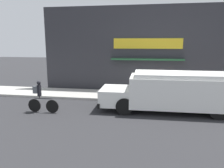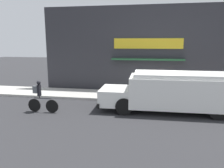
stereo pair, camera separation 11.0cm
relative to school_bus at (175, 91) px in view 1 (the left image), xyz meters
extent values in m
plane|color=#2B2B2D|center=(-1.13, 1.30, -1.06)|extent=(70.00, 70.00, 0.00)
cube|color=#ADAAA3|center=(-1.13, 2.55, -0.99)|extent=(28.00, 2.51, 0.14)
cube|color=#2D2D33|center=(-1.13, 4.14, 1.91)|extent=(15.58, 0.18, 5.94)
cube|color=gold|center=(-1.51, 4.03, 2.34)|extent=(4.63, 0.05, 0.70)
cube|color=#235633|center=(-1.51, 3.78, 1.29)|extent=(4.86, 0.55, 0.10)
cube|color=white|center=(0.42, 0.01, -0.01)|extent=(5.44, 2.33, 1.50)
cube|color=white|center=(-3.05, -0.07, -0.35)|extent=(1.58, 2.07, 0.83)
cube|color=white|center=(0.42, 0.01, 0.84)|extent=(5.01, 2.14, 0.19)
cube|color=black|center=(-3.77, -0.08, -0.66)|extent=(0.17, 2.17, 0.24)
cube|color=red|center=(-1.09, 1.33, 0.06)|extent=(0.03, 0.44, 0.44)
cylinder|color=black|center=(-2.52, 0.89, -0.64)|extent=(0.85, 0.28, 0.84)
cylinder|color=black|center=(-2.48, -1.00, -0.64)|extent=(0.85, 0.28, 0.84)
cylinder|color=black|center=(1.78, 0.98, -0.64)|extent=(0.85, 0.28, 0.84)
cylinder|color=black|center=(1.82, -0.91, -0.64)|extent=(0.85, 0.28, 0.84)
cylinder|color=black|center=(-6.07, -1.33, -0.73)|extent=(0.67, 0.05, 0.67)
cylinder|color=black|center=(-7.04, -1.31, -0.73)|extent=(0.67, 0.05, 0.67)
cylinder|color=black|center=(-6.56, -1.32, -0.34)|extent=(0.92, 0.05, 0.04)
cylinder|color=black|center=(-6.73, -1.32, -0.28)|extent=(0.04, 0.04, 0.12)
cube|color=black|center=(-6.73, -1.32, 0.06)|extent=(0.12, 0.20, 0.57)
sphere|color=black|center=(-6.73, -1.32, 0.46)|extent=(0.20, 0.20, 0.20)
cube|color=#565B60|center=(-6.92, -1.31, 0.09)|extent=(0.26, 0.14, 0.36)
camera|label=1|loc=(-1.36, -11.17, 2.44)|focal=35.00mm
camera|label=2|loc=(-1.25, -11.15, 2.44)|focal=35.00mm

